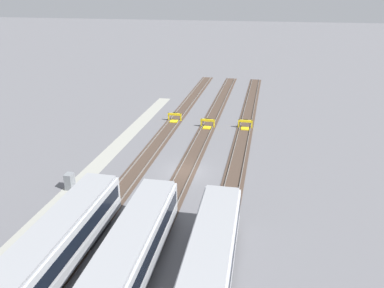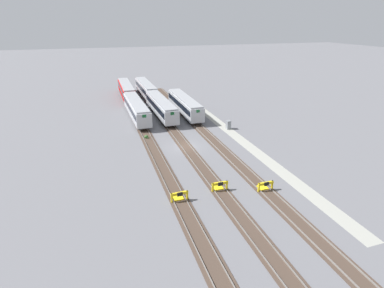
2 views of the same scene
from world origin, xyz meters
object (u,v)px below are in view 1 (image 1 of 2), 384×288
(subway_car_front_row_leftmost, at_px, (44,260))
(bumper_stop_near_inner_track, at_px, (207,124))
(subway_car_front_row_centre, at_px, (122,271))
(bumper_stop_middle_track, at_px, (245,125))
(subway_car_front_row_rightmost, at_px, (205,284))
(weed_clump, at_px, (230,203))
(electrical_cabinet, at_px, (70,181))
(bumper_stop_nearest_track, at_px, (174,118))

(subway_car_front_row_leftmost, relative_size, bumper_stop_near_inner_track, 8.99)
(subway_car_front_row_centre, xyz_separation_m, bumper_stop_middle_track, (-32.20, 5.12, -1.53))
(subway_car_front_row_rightmost, relative_size, bumper_stop_near_inner_track, 9.01)
(subway_car_front_row_leftmost, height_order, bumper_stop_near_inner_track, subway_car_front_row_leftmost)
(bumper_stop_near_inner_track, bearing_deg, subway_car_front_row_leftmost, -9.24)
(weed_clump, bearing_deg, electrical_cabinet, -89.62)
(bumper_stop_middle_track, bearing_deg, subway_car_front_row_leftmost, -17.71)
(subway_car_front_row_centre, bearing_deg, bumper_stop_middle_track, 170.96)
(subway_car_front_row_rightmost, height_order, bumper_stop_nearest_track, subway_car_front_row_rightmost)
(bumper_stop_nearest_track, xyz_separation_m, bumper_stop_middle_track, (0.97, 10.29, 0.00))
(subway_car_front_row_leftmost, height_order, electrical_cabinet, subway_car_front_row_leftmost)
(subway_car_front_row_rightmost, relative_size, bumper_stop_nearest_track, 9.01)
(bumper_stop_middle_track, bearing_deg, subway_car_front_row_centre, -9.04)
(subway_car_front_row_centre, bearing_deg, subway_car_front_row_rightmost, 90.00)
(bumper_stop_middle_track, height_order, electrical_cabinet, electrical_cabinet)
(subway_car_front_row_rightmost, relative_size, electrical_cabinet, 11.28)
(bumper_stop_near_inner_track, xyz_separation_m, electrical_cabinet, (19.59, -10.06, 0.29))
(subway_car_front_row_leftmost, bearing_deg, bumper_stop_middle_track, 162.29)
(subway_car_front_row_leftmost, xyz_separation_m, bumper_stop_near_inner_track, (-31.51, 5.12, -1.53))
(bumper_stop_middle_track, relative_size, electrical_cabinet, 1.25)
(subway_car_front_row_rightmost, height_order, weed_clump, subway_car_front_row_rightmost)
(bumper_stop_nearest_track, bearing_deg, bumper_stop_near_inner_track, 72.15)
(subway_car_front_row_rightmost, height_order, electrical_cabinet, subway_car_front_row_rightmost)
(weed_clump, bearing_deg, bumper_stop_middle_track, -179.50)
(subway_car_front_row_centre, height_order, bumper_stop_nearest_track, subway_car_front_row_centre)
(subway_car_front_row_leftmost, height_order, bumper_stop_nearest_track, subway_car_front_row_leftmost)
(subway_car_front_row_leftmost, distance_m, bumper_stop_middle_track, 33.83)
(subway_car_front_row_leftmost, height_order, bumper_stop_middle_track, subway_car_front_row_leftmost)
(subway_car_front_row_rightmost, distance_m, weed_clump, 12.16)
(bumper_stop_middle_track, xyz_separation_m, weed_clump, (20.17, 0.17, -0.27))
(bumper_stop_near_inner_track, bearing_deg, weed_clump, 15.30)
(bumper_stop_near_inner_track, relative_size, electrical_cabinet, 1.25)
(bumper_stop_middle_track, bearing_deg, bumper_stop_nearest_track, -95.37)
(subway_car_front_row_rightmost, bearing_deg, bumper_stop_middle_track, -179.97)
(subway_car_front_row_leftmost, relative_size, subway_car_front_row_centre, 1.00)
(subway_car_front_row_centre, bearing_deg, subway_car_front_row_leftmost, -90.00)
(subway_car_front_row_rightmost, distance_m, bumper_stop_nearest_track, 34.76)
(subway_car_front_row_leftmost, distance_m, subway_car_front_row_centre, 5.16)
(subway_car_front_row_leftmost, height_order, weed_clump, subway_car_front_row_leftmost)
(bumper_stop_nearest_track, bearing_deg, subway_car_front_row_centre, 8.86)
(subway_car_front_row_rightmost, bearing_deg, weed_clump, 179.26)
(subway_car_front_row_leftmost, bearing_deg, bumper_stop_near_inner_track, 170.76)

